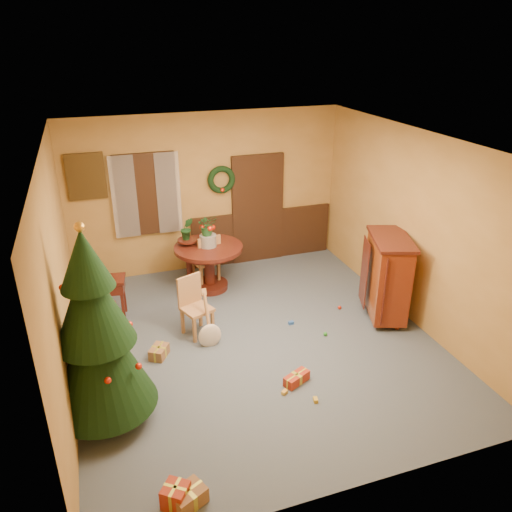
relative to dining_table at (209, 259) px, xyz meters
name	(u,v)px	position (x,y,z in m)	size (l,w,h in m)	color
room_envelope	(220,210)	(0.44, 0.88, 0.55)	(5.50, 5.50, 5.50)	#3C4957
dining_table	(209,259)	(0.00, 0.00, 0.00)	(1.17, 1.17, 0.81)	black
urn	(208,241)	(0.00, 0.00, 0.35)	(0.28, 0.28, 0.21)	slate
centerpiece_plant	(207,225)	(0.00, 0.00, 0.63)	(0.33, 0.28, 0.37)	#1E4C23
chair_near	(194,304)	(-0.55, -1.29, -0.08)	(0.51, 0.51, 0.91)	#8F5F39
chair_far	(207,259)	(0.00, 0.12, -0.04)	(0.50, 0.50, 0.97)	#8F5F39
guitar	(209,322)	(-0.42, -1.71, -0.17)	(0.34, 0.16, 0.79)	beige
plant_stand	(189,257)	(-0.31, 0.21, -0.01)	(0.35, 0.35, 0.90)	black
stand_plant	(187,228)	(-0.31, 0.21, 0.53)	(0.22, 0.18, 0.40)	#19471E
christmas_tree	(96,333)	(-1.91, -2.75, 0.60)	(1.19, 1.19, 2.45)	#382111
writing_desk	(100,289)	(-1.83, -0.42, -0.05)	(0.82, 0.50, 0.68)	black
sideboard	(387,275)	(2.39, -1.79, 0.16)	(0.87, 1.17, 1.35)	#561109
gift_a	(188,497)	(-1.26, -4.22, -0.48)	(0.40, 0.35, 0.18)	brown
gift_b	(176,496)	(-1.37, -4.19, -0.45)	(0.32, 0.32, 0.23)	#9E2B15
gift_c	(159,352)	(-1.16, -1.75, -0.49)	(0.32, 0.35, 0.16)	brown
gift_d	(297,378)	(0.43, -2.88, -0.50)	(0.39, 0.29, 0.13)	#9E2B15
toy_a	(291,323)	(0.90, -1.56, -0.54)	(0.08, 0.05, 0.05)	#2958B4
toy_b	(325,334)	(1.26, -2.02, -0.54)	(0.06, 0.06, 0.06)	#288F27
toy_c	(316,400)	(0.51, -3.30, -0.54)	(0.08, 0.05, 0.05)	gold
toy_d	(340,308)	(1.83, -1.39, -0.54)	(0.06, 0.06, 0.06)	red
toy_e	(285,392)	(0.20, -3.04, -0.54)	(0.08, 0.05, 0.05)	gold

